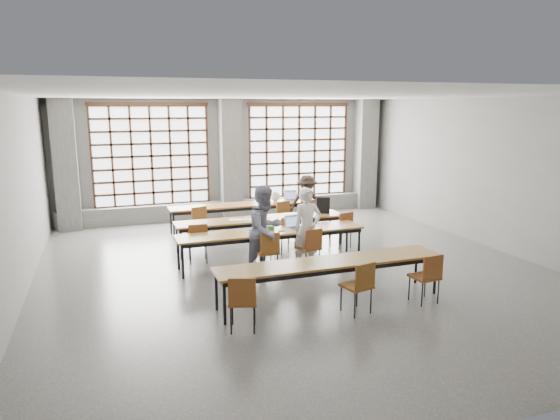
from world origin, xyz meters
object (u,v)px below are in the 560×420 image
object	(u,v)px
chair_back_right	(308,211)
chair_mid_left	(198,239)
student_back	(307,203)
laptop_front	(294,225)
desk_row_b	(261,221)
laptop_back	(291,198)
mouse	(314,226)
chair_back_left	(197,220)
student_male	(307,229)
chair_near_left	(243,298)
chair_mid_centre	(287,231)
phone	(281,231)
chair_near_right	(428,273)
desk_row_d	(331,265)
backpack	(323,205)
green_box	(268,228)
red_pouch	(243,298)
desk_row_c	(272,234)
chair_back_mid	(281,213)
plastic_bag	(275,196)
desk_row_a	(244,206)
chair_front_right	(310,245)
student_female	(265,230)
chair_front_left	(268,249)
chair_mid_right	(343,226)

from	to	relation	value
chair_back_right	chair_mid_left	size ratio (longest dim) A/B	1.00
student_back	laptop_front	world-z (taller)	student_back
chair_mid_left	desk_row_b	bearing A→B (deg)	21.36
laptop_back	mouse	distance (m)	3.22
chair_back_left	student_male	xyz separation A→B (m)	(1.74, -2.89, 0.31)
chair_near_left	chair_back_right	bearing A→B (deg)	58.47
chair_back_right	chair_near_left	bearing A→B (deg)	-121.53
desk_row_b	laptop_front	world-z (taller)	laptop_front
chair_mid_centre	mouse	world-z (taller)	chair_mid_centre
phone	chair_near_right	bearing A→B (deg)	-60.43
desk_row_d	chair_mid_centre	xyz separation A→B (m)	(0.28, 2.90, -0.13)
laptop_back	backpack	distance (m)	1.86
green_box	red_pouch	bearing A→B (deg)	-115.04
chair_near_left	student_male	size ratio (longest dim) A/B	0.52
green_box	phone	bearing A→B (deg)	-38.05
desk_row_c	mouse	bearing A→B (deg)	-1.21
chair_back_mid	plastic_bag	distance (m)	0.76
desk_row_a	desk_row_c	world-z (taller)	same
chair_mid_left	green_box	size ratio (longest dim) A/B	3.52
student_back	phone	bearing A→B (deg)	-112.38
chair_mid_left	chair_near_right	distance (m)	4.79
chair_mid_left	red_pouch	distance (m)	3.45
chair_front_right	chair_near_right	distance (m)	2.58
chair_back_right	student_female	size ratio (longest dim) A/B	0.49
desk_row_d	chair_front_left	world-z (taller)	chair_front_left
chair_near_left	student_male	xyz separation A→B (m)	(2.04, 2.43, 0.31)
chair_front_right	chair_near_left	world-z (taller)	same
chair_mid_left	chair_mid_centre	size ratio (longest dim) A/B	1.00
chair_back_right	phone	xyz separation A→B (m)	(-1.64, -2.49, 0.20)
mouse	student_female	bearing A→B (deg)	-158.99
chair_back_mid	laptop_front	world-z (taller)	laptop_front
desk_row_b	chair_mid_right	bearing A→B (deg)	-19.06
student_back	laptop_front	bearing A→B (deg)	-108.34
chair_mid_right	backpack	size ratio (longest dim) A/B	2.20
chair_mid_left	laptop_back	size ratio (longest dim) A/B	2.07
phone	backpack	distance (m)	2.09
desk_row_d	laptop_front	bearing A→B (deg)	83.82
desk_row_b	chair_near_left	world-z (taller)	chair_near_left
chair_mid_right	laptop_back	world-z (taller)	laptop_back
chair_back_left	mouse	xyz separation A→B (m)	(2.09, -2.41, 0.21)
laptop_front	chair_mid_right	bearing A→B (deg)	18.89
desk_row_c	student_female	size ratio (longest dim) A/B	2.24
student_male	plastic_bag	distance (m)	3.61
student_back	mouse	world-z (taller)	student_back
student_female	laptop_back	world-z (taller)	student_female
red_pouch	chair_front_left	bearing A→B (deg)	63.13
chair_mid_right	chair_front_right	world-z (taller)	same
chair_front_right	phone	xyz separation A→B (m)	(-0.44, 0.53, 0.20)
chair_near_right	mouse	distance (m)	3.04
student_female	chair_near_left	bearing A→B (deg)	-144.85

